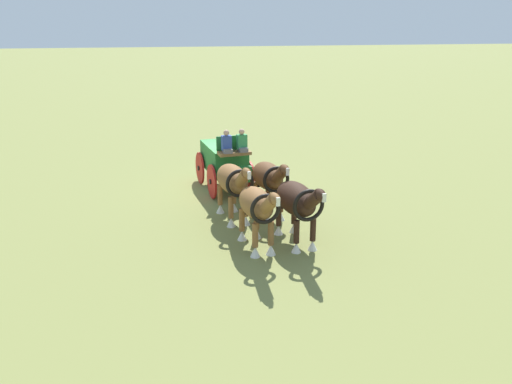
{
  "coord_description": "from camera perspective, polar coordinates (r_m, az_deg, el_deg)",
  "views": [
    {
      "loc": [
        21.29,
        -2.57,
        6.81
      ],
      "look_at": [
        4.34,
        0.54,
        1.2
      ],
      "focal_mm": 37.97,
      "sensor_mm": 36.0,
      "label": 1
    }
  ],
  "objects": [
    {
      "name": "draft_horse_rear_near",
      "position": [
        18.95,
        1.37,
        1.41
      ],
      "size": [
        2.96,
        1.19,
        2.27
      ],
      "color": "brown",
      "rests_on": "ground"
    },
    {
      "name": "draft_horse_rear_off",
      "position": [
        18.57,
        -2.41,
        1.11
      ],
      "size": [
        3.09,
        1.23,
        2.29
      ],
      "color": "brown",
      "rests_on": "ground"
    },
    {
      "name": "draft_horse_lead_near",
      "position": [
        16.65,
        4.39,
        -1.0
      ],
      "size": [
        3.19,
        1.27,
        2.27
      ],
      "color": "#331E14",
      "rests_on": "ground"
    },
    {
      "name": "show_wagon",
      "position": [
        22.0,
        -3.3,
        3.38
      ],
      "size": [
        5.68,
        2.1,
        2.79
      ],
      "color": "#236B2D",
      "rests_on": "ground"
    },
    {
      "name": "ground_plane",
      "position": [
        22.5,
        -3.35,
        0.39
      ],
      "size": [
        220.0,
        220.0,
        0.0
      ],
      "primitive_type": "plane",
      "color": "olive"
    },
    {
      "name": "draft_horse_lead_off",
      "position": [
        16.21,
        0.16,
        -1.55
      ],
      "size": [
        2.96,
        1.16,
        2.26
      ],
      "color": "brown",
      "rests_on": "ground"
    }
  ]
}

